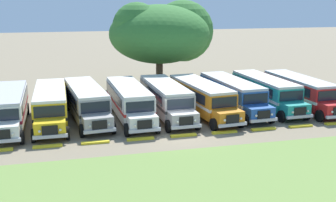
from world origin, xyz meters
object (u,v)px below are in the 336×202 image
object	(u,v)px
broad_shade_tree	(162,32)
parked_bus_slot_4	(166,98)
parked_bus_slot_0	(9,107)
parked_bus_slot_8	(300,91)
parked_bus_slot_1	(51,104)
parked_bus_slot_6	(232,93)
parked_bus_slot_5	(202,97)
parked_bus_slot_7	(266,91)
parked_bus_slot_3	(129,100)
parked_bus_slot_2	(86,101)

from	to	relation	value
broad_shade_tree	parked_bus_slot_4	bearing A→B (deg)	-101.77
parked_bus_slot_0	parked_bus_slot_8	size ratio (longest dim) A/B	1.00
parked_bus_slot_1	parked_bus_slot_6	bearing A→B (deg)	89.93
parked_bus_slot_4	parked_bus_slot_5	distance (m)	3.21
parked_bus_slot_1	parked_bus_slot_7	size ratio (longest dim) A/B	1.00
parked_bus_slot_7	parked_bus_slot_8	size ratio (longest dim) A/B	1.00
parked_bus_slot_3	parked_bus_slot_4	world-z (taller)	same
parked_bus_slot_3	parked_bus_slot_5	distance (m)	6.45
parked_bus_slot_6	parked_bus_slot_7	xyz separation A→B (m)	(3.50, 0.23, 0.00)
parked_bus_slot_8	parked_bus_slot_3	bearing A→B (deg)	-92.01
parked_bus_slot_0	parked_bus_slot_7	size ratio (longest dim) A/B	1.00
parked_bus_slot_0	parked_bus_slot_3	world-z (taller)	same
parked_bus_slot_2	parked_bus_slot_8	world-z (taller)	same
parked_bus_slot_4	parked_bus_slot_2	bearing A→B (deg)	-96.13
parked_bus_slot_4	parked_bus_slot_5	world-z (taller)	same
parked_bus_slot_0	parked_bus_slot_1	world-z (taller)	same
parked_bus_slot_3	parked_bus_slot_5	world-z (taller)	same
parked_bus_slot_6	parked_bus_slot_7	bearing A→B (deg)	90.34
parked_bus_slot_0	parked_bus_slot_7	distance (m)	22.92
parked_bus_slot_1	parked_bus_slot_8	xyz separation A→B (m)	(22.86, -0.37, 0.00)
parked_bus_slot_5	parked_bus_slot_7	bearing A→B (deg)	90.88
parked_bus_slot_2	broad_shade_tree	world-z (taller)	broad_shade_tree
parked_bus_slot_5	parked_bus_slot_7	distance (m)	6.72
parked_bus_slot_3	parked_bus_slot_6	size ratio (longest dim) A/B	1.00
parked_bus_slot_2	parked_bus_slot_4	distance (m)	6.89
parked_bus_slot_3	parked_bus_slot_8	distance (m)	16.32
parked_bus_slot_6	parked_bus_slot_0	bearing A→B (deg)	-92.41
parked_bus_slot_1	parked_bus_slot_7	distance (m)	19.65
parked_bus_slot_6	parked_bus_slot_2	bearing A→B (deg)	-94.70
parked_bus_slot_1	parked_bus_slot_8	size ratio (longest dim) A/B	1.00
broad_shade_tree	parked_bus_slot_8	bearing A→B (deg)	-50.44
parked_bus_slot_5	broad_shade_tree	xyz separation A→B (m)	(-0.60, 12.80, 4.78)
parked_bus_slot_2	broad_shade_tree	xyz separation A→B (m)	(9.46, 11.90, 4.78)
parked_bus_slot_3	broad_shade_tree	world-z (taller)	broad_shade_tree
parked_bus_slot_1	parked_bus_slot_8	world-z (taller)	same
parked_bus_slot_4	broad_shade_tree	xyz separation A→B (m)	(2.59, 12.41, 4.78)
broad_shade_tree	parked_bus_slot_3	bearing A→B (deg)	-115.00
parked_bus_slot_4	parked_bus_slot_5	xyz separation A→B (m)	(3.18, -0.39, 0.00)
parked_bus_slot_0	parked_bus_slot_2	size ratio (longest dim) A/B	0.99
parked_bus_slot_3	parked_bus_slot_6	distance (m)	9.62
parked_bus_slot_2	parked_bus_slot_3	size ratio (longest dim) A/B	1.01
parked_bus_slot_4	parked_bus_slot_3	bearing A→B (deg)	-89.43
parked_bus_slot_1	parked_bus_slot_3	world-z (taller)	same
parked_bus_slot_3	parked_bus_slot_4	distance (m)	3.27
parked_bus_slot_4	parked_bus_slot_5	bearing A→B (deg)	81.15
parked_bus_slot_7	parked_bus_slot_4	bearing A→B (deg)	-89.43
parked_bus_slot_0	broad_shade_tree	xyz separation A→B (m)	(15.64, 12.53, 4.78)
parked_bus_slot_7	parked_bus_slot_0	bearing A→B (deg)	-90.54
parked_bus_slot_2	parked_bus_slot_6	distance (m)	13.23
parked_bus_slot_4	parked_bus_slot_6	distance (m)	6.36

